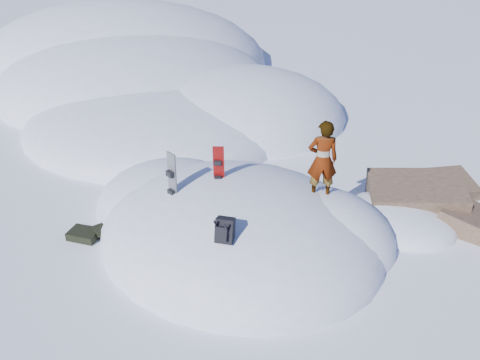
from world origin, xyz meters
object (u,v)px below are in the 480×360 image
at_px(snowboard_red, 219,172).
at_px(backpack, 224,230).
at_px(snowboard_dark, 172,185).
at_px(person, 323,160).

distance_m(snowboard_red, backpack, 2.16).
xyz_separation_m(snowboard_red, snowboard_dark, (-0.75, -0.85, -0.11)).
bearing_deg(backpack, snowboard_red, 108.76).
bearing_deg(backpack, person, 53.74).
xyz_separation_m(backpack, person, (1.13, 2.60, 0.65)).
xyz_separation_m(snowboard_red, person, (2.26, 0.77, 0.47)).
xyz_separation_m(snowboard_dark, backpack, (1.87, -0.98, -0.07)).
relative_size(snowboard_red, backpack, 2.33).
height_order(snowboard_dark, person, person).
xyz_separation_m(snowboard_dark, person, (3.01, 1.61, 0.57)).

